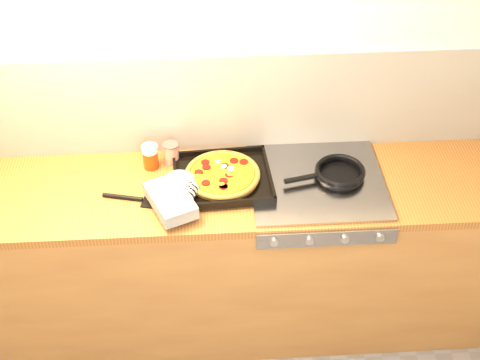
{
  "coord_description": "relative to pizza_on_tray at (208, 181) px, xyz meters",
  "views": [
    {
      "loc": [
        -0.04,
        -1.18,
        2.85
      ],
      "look_at": [
        0.1,
        1.08,
        0.95
      ],
      "focal_mm": 50.0,
      "sensor_mm": 36.0,
      "label": 1
    }
  ],
  "objects": [
    {
      "name": "black_spatula",
      "position": [
        -0.32,
        -0.06,
        -0.04
      ],
      "size": [
        0.29,
        0.12,
        0.02
      ],
      "color": "black",
      "rests_on": "counter_run"
    },
    {
      "name": "wooden_spoon",
      "position": [
        0.07,
        0.24,
        -0.04
      ],
      "size": [
        0.3,
        0.07,
        0.02
      ],
      "color": "#A86D47",
      "rests_on": "counter_run"
    },
    {
      "name": "pizza_on_tray",
      "position": [
        0.0,
        0.0,
        0.0
      ],
      "size": [
        0.58,
        0.52,
        0.07
      ],
      "color": "black",
      "rests_on": "stovetop"
    },
    {
      "name": "stovetop",
      "position": [
        0.49,
        0.01,
        -0.04
      ],
      "size": [
        0.6,
        0.56,
        0.02
      ],
      "primitive_type": "cube",
      "color": "gray",
      "rests_on": "counter_run"
    },
    {
      "name": "counter_run",
      "position": [
        0.04,
        0.01,
        -0.5
      ],
      "size": [
        3.2,
        0.62,
        0.9
      ],
      "color": "olive",
      "rests_on": "ground"
    },
    {
      "name": "frying_pan",
      "position": [
        0.59,
        0.03,
        -0.01
      ],
      "size": [
        0.4,
        0.27,
        0.04
      ],
      "color": "black",
      "rests_on": "stovetop"
    },
    {
      "name": "room_shell",
      "position": [
        0.04,
        0.3,
        0.2
      ],
      "size": [
        3.2,
        3.2,
        3.2
      ],
      "color": "white",
      "rests_on": "ground"
    },
    {
      "name": "juice_glass",
      "position": [
        -0.26,
        0.17,
        0.02
      ],
      "size": [
        0.08,
        0.08,
        0.12
      ],
      "color": "red",
      "rests_on": "counter_run"
    },
    {
      "name": "tomato_can",
      "position": [
        -0.17,
        0.2,
        0.01
      ],
      "size": [
        0.08,
        0.08,
        0.1
      ],
      "color": "#9D1D0C",
      "rests_on": "counter_run"
    }
  ]
}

